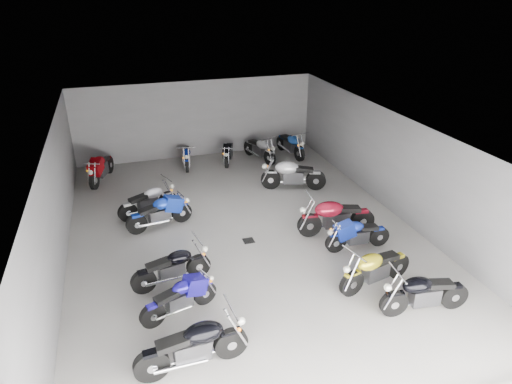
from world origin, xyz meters
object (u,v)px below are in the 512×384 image
Objects in this scene: motorcycle_right_d at (335,217)px; motorcycle_right_b at (375,268)px; motorcycle_left_c at (172,267)px; motorcycle_back_a at (101,168)px; motorcycle_left_a at (193,346)px; motorcycle_left_f at (149,201)px; motorcycle_back_e at (260,149)px; motorcycle_back_d at (229,152)px; motorcycle_left_e at (160,213)px; motorcycle_back_f at (291,144)px; motorcycle_back_c at (187,156)px; drain_grate at (249,241)px; motorcycle_right_c at (357,234)px; motorcycle_right_a at (424,293)px; motorcycle_right_f at (293,175)px; motorcycle_left_b at (180,298)px.

motorcycle_right_b is at bearing -178.35° from motorcycle_right_d.
motorcycle_back_a reaches higher than motorcycle_left_c.
motorcycle_left_f is (-0.20, 6.80, -0.06)m from motorcycle_left_a.
motorcycle_right_d is at bearing 74.37° from motorcycle_back_e.
motorcycle_left_a reaches higher than motorcycle_left_f.
motorcycle_back_d is at bearing -4.40° from motorcycle_right_b.
motorcycle_left_e is 7.66m from motorcycle_back_f.
motorcycle_right_b is (4.71, 1.27, -0.02)m from motorcycle_left_a.
motorcycle_left_a is 1.08× the size of motorcycle_back_a.
motorcycle_left_c is 8.89m from motorcycle_back_e.
motorcycle_left_a is 1.20× the size of motorcycle_back_c.
motorcycle_left_f is 4.24m from motorcycle_back_c.
drain_grate is 4.90m from motorcycle_left_a.
motorcycle_left_e is 5.86m from motorcycle_right_c.
motorcycle_back_e reaches higher than motorcycle_left_c.
drain_grate is 0.15× the size of motorcycle_back_a.
motorcycle_right_a is 12.15m from motorcycle_back_a.
motorcycle_left_a is 8.77m from motorcycle_right_f.
motorcycle_left_a is at bearing -19.09° from motorcycle_left_b.
motorcycle_left_e is at bearing 75.55° from motorcycle_back_d.
motorcycle_back_c is at bearing 150.19° from motorcycle_left_b.
motorcycle_back_a is (-1.43, 3.29, 0.04)m from motorcycle_left_f.
motorcycle_left_e reaches higher than drain_grate.
motorcycle_left_b is 1.03× the size of motorcycle_back_d.
motorcycle_left_c is (-0.00, 2.85, -0.05)m from motorcycle_left_a.
motorcycle_right_b is 1.05× the size of motorcycle_back_e.
motorcycle_back_d is (1.73, -0.06, -0.01)m from motorcycle_back_c.
motorcycle_right_f is at bearing 92.26° from motorcycle_left_e.
motorcycle_back_c is at bearing 157.04° from motorcycle_left_c.
motorcycle_back_d is (-1.52, 3.29, -0.11)m from motorcycle_right_f.
motorcycle_left_a is at bearing -119.19° from drain_grate.
motorcycle_right_b is at bearing 119.06° from motorcycle_back_d.
motorcycle_left_e is 7.76m from motorcycle_right_a.
motorcycle_back_e is at bearing 24.00° from motorcycle_right_f.
motorcycle_right_d is 1.05× the size of motorcycle_right_f.
motorcycle_right_a is at bearing 28.21° from motorcycle_left_e.
motorcycle_back_a is (-1.63, 8.43, 0.07)m from motorcycle_left_b.
motorcycle_right_a is 1.01× the size of motorcycle_back_a.
motorcycle_back_e is (4.71, 8.73, 0.05)m from motorcycle_left_b.
motorcycle_right_c is (5.15, 2.94, -0.08)m from motorcycle_left_a.
motorcycle_back_c reaches higher than drain_grate.
motorcycle_right_c is 0.98m from motorcycle_right_d.
motorcycle_right_f is 1.26× the size of motorcycle_back_d.
motorcycle_back_a is at bearing -175.01° from motorcycle_left_a.
drain_grate is at bearing 105.55° from motorcycle_back_c.
motorcycle_left_f is 8.65m from motorcycle_right_a.
motorcycle_right_c is at bearing -161.31° from motorcycle_right_d.
motorcycle_left_b is at bearing 90.06° from motorcycle_back_d.
motorcycle_left_e is (0.06, 5.85, -0.05)m from motorcycle_left_a.
motorcycle_back_d is (1.03, 6.29, 0.44)m from drain_grate.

